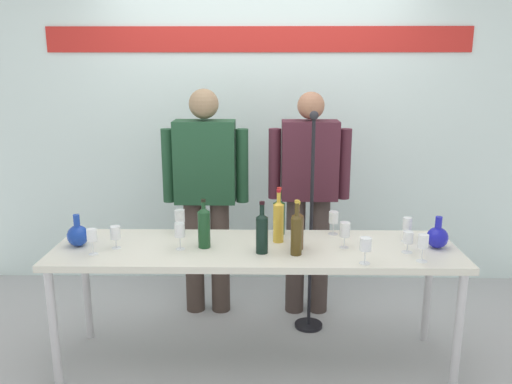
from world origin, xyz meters
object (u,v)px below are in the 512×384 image
at_px(wine_bottle_2, 298,229).
at_px(wine_glass_left_3, 180,216).
at_px(decanter_blue_right, 438,237).
at_px(wine_glass_right_3, 408,238).
at_px(presenter_left, 206,188).
at_px(presenter_right, 309,191).
at_px(wine_glass_left_1, 92,236).
at_px(wine_glass_right_5, 366,245).
at_px(wine_bottle_0, 296,233).
at_px(wine_bottle_5, 279,215).
at_px(decanter_blue_left, 78,235).
at_px(wine_bottle_4, 278,220).
at_px(wine_glass_left_2, 180,231).
at_px(wine_bottle_3, 204,226).
at_px(wine_glass_right_1, 423,242).
at_px(wine_glass_right_2, 334,218).
at_px(display_table, 256,256).
at_px(wine_glass_right_4, 407,224).
at_px(wine_glass_left_0, 115,233).
at_px(wine_bottle_1, 262,231).
at_px(wine_glass_right_0, 345,230).
at_px(microphone_stand, 310,259).

xyz_separation_m(wine_bottle_2, wine_glass_left_3, (-0.75, 0.29, -0.01)).
bearing_deg(decanter_blue_right, wine_glass_right_3, -157.67).
xyz_separation_m(presenter_left, presenter_right, (0.75, 0.00, -0.02)).
height_order(wine_glass_left_1, wine_glass_right_5, wine_glass_left_1).
bearing_deg(wine_bottle_2, wine_bottle_0, -97.39).
bearing_deg(wine_bottle_5, decanter_blue_left, -168.52).
xyz_separation_m(wine_bottle_0, wine_bottle_4, (-0.10, 0.22, 0.01)).
bearing_deg(wine_glass_left_2, wine_bottle_0, -6.41).
bearing_deg(wine_bottle_3, wine_glass_left_1, -168.43).
xyz_separation_m(wine_glass_right_1, wine_glass_right_2, (-0.43, 0.47, -0.01)).
xyz_separation_m(display_table, wine_bottle_0, (0.24, -0.13, 0.19)).
xyz_separation_m(presenter_right, wine_bottle_2, (-0.13, -0.74, -0.05)).
xyz_separation_m(wine_glass_left_1, wine_glass_right_4, (1.87, 0.25, -0.00)).
height_order(wine_bottle_0, wine_bottle_4, wine_bottle_4).
bearing_deg(wine_bottle_2, presenter_right, 80.27).
bearing_deg(wine_glass_left_0, decanter_blue_left, 171.58).
bearing_deg(decanter_blue_left, wine_glass_right_1, -6.36).
bearing_deg(decanter_blue_right, presenter_right, 134.84).
height_order(wine_glass_left_2, wine_glass_right_2, wine_glass_left_2).
bearing_deg(wine_bottle_4, wine_glass_right_4, 1.00).
height_order(wine_bottle_0, wine_glass_right_2, wine_bottle_0).
distance_m(wine_glass_left_2, wine_glass_right_5, 1.08).
relative_size(display_table, decanter_blue_right, 12.46).
xyz_separation_m(presenter_right, wine_bottle_3, (-0.68, -0.72, -0.04)).
bearing_deg(wine_glass_left_2, wine_glass_right_5, -11.32).
bearing_deg(wine_bottle_1, display_table, 110.73).
bearing_deg(wine_glass_right_3, wine_bottle_5, 156.02).
height_order(wine_bottle_1, wine_glass_right_0, wine_bottle_1).
height_order(presenter_right, wine_glass_right_0, presenter_right).
distance_m(wine_bottle_0, wine_glass_right_1, 0.70).
height_order(decanter_blue_right, wine_glass_left_0, decanter_blue_right).
relative_size(wine_bottle_0, wine_glass_right_3, 2.53).
height_order(decanter_blue_right, wine_glass_right_5, decanter_blue_right).
relative_size(wine_bottle_5, wine_glass_right_2, 2.05).
height_order(display_table, microphone_stand, microphone_stand).
bearing_deg(decanter_blue_right, wine_glass_left_2, -178.21).
xyz_separation_m(wine_glass_left_0, wine_glass_right_4, (1.77, 0.15, 0.02)).
bearing_deg(decanter_blue_left, wine_glass_left_0, -8.42).
bearing_deg(wine_glass_left_0, wine_bottle_2, 0.57).
bearing_deg(display_table, wine_glass_right_4, 6.64).
xyz_separation_m(presenter_left, wine_glass_right_0, (0.91, -0.72, -0.08)).
bearing_deg(wine_glass_right_5, wine_glass_left_3, 154.73).
bearing_deg(wine_bottle_0, decanter_blue_left, 174.56).
distance_m(wine_bottle_4, wine_glass_right_4, 0.79).
distance_m(wine_bottle_4, wine_glass_right_3, 0.77).
height_order(presenter_right, wine_glass_left_0, presenter_right).
distance_m(presenter_right, wine_glass_right_0, 0.74).
bearing_deg(wine_bottle_0, wine_glass_left_0, 175.24).
distance_m(decanter_blue_right, wine_bottle_2, 0.84).
relative_size(display_table, wine_glass_right_2, 16.03).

